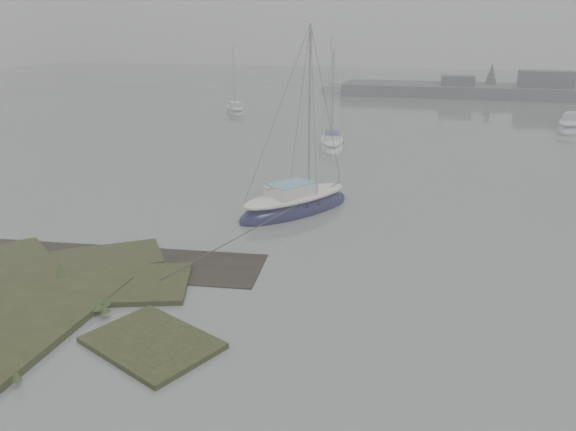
# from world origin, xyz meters

# --- Properties ---
(ground) EXTENTS (160.00, 160.00, 0.00)m
(ground) POSITION_xyz_m (0.00, 30.00, 0.00)
(ground) COLOR slate
(ground) RESTS_ON ground
(sailboat_main) EXTENTS (5.44, 6.55, 9.15)m
(sailboat_main) POSITION_xyz_m (1.49, 11.99, 0.28)
(sailboat_main) COLOR #101034
(sailboat_main) RESTS_ON ground
(sailboat_white) EXTENTS (2.76, 5.48, 7.40)m
(sailboat_white) POSITION_xyz_m (0.55, 26.75, 0.23)
(sailboat_white) COLOR white
(sailboat_white) RESTS_ON ground
(sailboat_far_a) EXTENTS (3.73, 5.34, 7.22)m
(sailboat_far_a) POSITION_xyz_m (-11.91, 41.10, 0.22)
(sailboat_far_a) COLOR #ADB4B8
(sailboat_far_a) RESTS_ON ground
(sailboat_far_b) EXTENTS (4.46, 7.09, 9.51)m
(sailboat_far_b) POSITION_xyz_m (18.98, 39.17, 0.29)
(sailboat_far_b) COLOR silver
(sailboat_far_b) RESTS_ON ground
(sailboat_far_c) EXTENTS (5.74, 4.56, 7.94)m
(sailboat_far_c) POSITION_xyz_m (-5.65, 62.96, 0.25)
(sailboat_far_c) COLOR #AFB3BA
(sailboat_far_c) RESTS_ON ground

